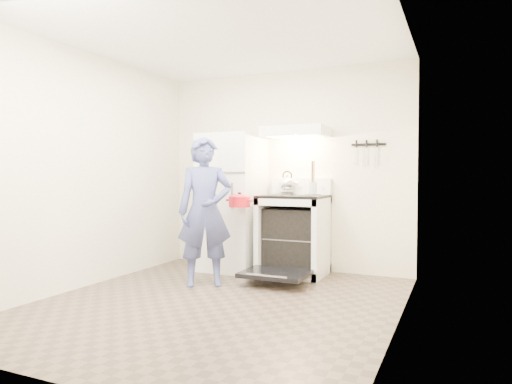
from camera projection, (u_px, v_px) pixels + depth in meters
floor at (217, 303)px, 4.21m from camera, size 3.60×3.60×0.00m
back_wall at (285, 170)px, 5.81m from camera, size 3.20×0.02×2.50m
refrigerator at (232, 202)px, 5.74m from camera, size 0.70×0.70×1.70m
stove_body at (294, 236)px, 5.45m from camera, size 0.76×0.65×0.92m
cooktop at (294, 197)px, 5.43m from camera, size 0.76×0.65×0.03m
backsplash at (301, 186)px, 5.69m from camera, size 0.76×0.07×0.20m
oven_door at (275, 274)px, 4.92m from camera, size 0.70×0.54×0.04m
oven_rack at (294, 238)px, 5.45m from camera, size 0.60×0.52×0.01m
range_hood at (296, 132)px, 5.47m from camera, size 0.76×0.50×0.12m
knife_strip at (368, 145)px, 5.36m from camera, size 0.40×0.02×0.03m
pizza_stone at (297, 237)px, 5.43m from camera, size 0.35×0.35×0.02m
tea_kettle at (287, 183)px, 5.69m from camera, size 0.24×0.20×0.29m
utensil_jar at (313, 188)px, 5.07m from camera, size 0.11×0.11×0.13m
person at (205, 211)px, 4.90m from camera, size 0.70×0.64×1.60m
dutch_oven at (239, 202)px, 5.16m from camera, size 0.31×0.24×0.21m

